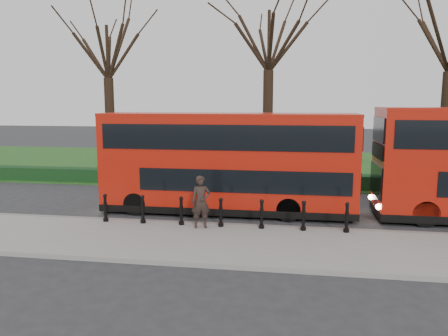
# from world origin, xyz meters

# --- Properties ---
(ground) EXTENTS (120.00, 120.00, 0.00)m
(ground) POSITION_xyz_m (0.00, 0.00, 0.00)
(ground) COLOR #28282B
(ground) RESTS_ON ground
(pavement) EXTENTS (60.00, 4.00, 0.15)m
(pavement) POSITION_xyz_m (0.00, -3.00, 0.07)
(pavement) COLOR gray
(pavement) RESTS_ON ground
(kerb) EXTENTS (60.00, 0.25, 0.16)m
(kerb) POSITION_xyz_m (0.00, -1.00, 0.07)
(kerb) COLOR slate
(kerb) RESTS_ON ground
(grass_verge) EXTENTS (60.00, 18.00, 0.06)m
(grass_verge) POSITION_xyz_m (0.00, 15.00, 0.03)
(grass_verge) COLOR #1B4B19
(grass_verge) RESTS_ON ground
(hedge) EXTENTS (60.00, 0.90, 0.80)m
(hedge) POSITION_xyz_m (0.00, 6.80, 0.40)
(hedge) COLOR black
(hedge) RESTS_ON ground
(yellow_line_outer) EXTENTS (60.00, 0.10, 0.01)m
(yellow_line_outer) POSITION_xyz_m (0.00, -0.70, 0.01)
(yellow_line_outer) COLOR yellow
(yellow_line_outer) RESTS_ON ground
(yellow_line_inner) EXTENTS (60.00, 0.10, 0.01)m
(yellow_line_inner) POSITION_xyz_m (0.00, -0.50, 0.01)
(yellow_line_inner) COLOR yellow
(yellow_line_inner) RESTS_ON ground
(tree_left) EXTENTS (7.06, 7.06, 11.02)m
(tree_left) POSITION_xyz_m (-8.00, 10.00, 8.01)
(tree_left) COLOR black
(tree_left) RESTS_ON ground
(tree_mid) EXTENTS (7.49, 7.49, 11.70)m
(tree_mid) POSITION_xyz_m (2.00, 10.00, 8.51)
(tree_mid) COLOR black
(tree_mid) RESTS_ON ground
(bollard_row) EXTENTS (8.94, 0.15, 1.00)m
(bollard_row) POSITION_xyz_m (1.03, -1.35, 0.65)
(bollard_row) COLOR black
(bollard_row) RESTS_ON pavement
(bus_lead) EXTENTS (10.40, 2.39, 4.14)m
(bus_lead) POSITION_xyz_m (0.87, 1.25, 2.08)
(bus_lead) COLOR #A8170A
(bus_lead) RESTS_ON ground
(pedestrian) EXTENTS (0.78, 0.63, 1.88)m
(pedestrian) POSITION_xyz_m (0.35, -1.61, 1.09)
(pedestrian) COLOR black
(pedestrian) RESTS_ON pavement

